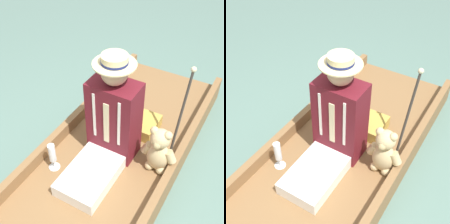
# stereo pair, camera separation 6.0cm
# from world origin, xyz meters

# --- Properties ---
(ground_plane) EXTENTS (16.00, 16.00, 0.00)m
(ground_plane) POSITION_xyz_m (0.00, 0.00, 0.00)
(ground_plane) COLOR slate
(punt_boat) EXTENTS (1.04, 2.96, 0.25)m
(punt_boat) POSITION_xyz_m (0.00, 0.00, 0.08)
(punt_boat) COLOR brown
(punt_boat) RESTS_ON ground_plane
(seat_cushion) EXTENTS (0.41, 0.29, 0.11)m
(seat_cushion) POSITION_xyz_m (0.00, -0.49, 0.20)
(seat_cushion) COLOR #B7933D
(seat_cushion) RESTS_ON punt_boat
(seated_person) EXTENTS (0.38, 0.77, 0.90)m
(seated_person) POSITION_xyz_m (0.02, -0.08, 0.47)
(seated_person) COLOR white
(seated_person) RESTS_ON punt_boat
(teddy_bear) EXTENTS (0.29, 0.17, 0.41)m
(teddy_bear) POSITION_xyz_m (-0.36, -0.15, 0.33)
(teddy_bear) COLOR tan
(teddy_bear) RESTS_ON punt_boat
(wine_glass) EXTENTS (0.09, 0.09, 0.25)m
(wine_glass) POSITION_xyz_m (0.34, 0.24, 0.29)
(wine_glass) COLOR silver
(wine_glass) RESTS_ON punt_boat
(walking_cane) EXTENTS (0.04, 0.31, 0.75)m
(walking_cane) POSITION_xyz_m (-0.42, -0.42, 0.58)
(walking_cane) COLOR #2D2823
(walking_cane) RESTS_ON punt_boat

